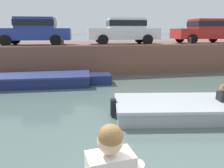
{
  "coord_description": "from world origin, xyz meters",
  "views": [
    {
      "loc": [
        -1.42,
        -2.04,
        2.38
      ],
      "look_at": [
        -0.42,
        3.28,
        1.05
      ],
      "focal_mm": 35.0,
      "sensor_mm": 36.0,
      "label": 1
    }
  ],
  "objects_px": {
    "boat_moored_west_navy": "(38,80)",
    "motorboat_passing": "(204,108)",
    "car_left_inner_blue": "(35,30)",
    "car_centre_white": "(124,30)",
    "car_right_inner_red": "(205,30)",
    "mooring_bollard_mid": "(62,42)",
    "mooring_bollard_east": "(190,41)"
  },
  "relations": [
    {
      "from": "mooring_bollard_east",
      "to": "car_right_inner_red",
      "type": "bearing_deg",
      "value": 39.85
    },
    {
      "from": "mooring_bollard_mid",
      "to": "car_right_inner_red",
      "type": "bearing_deg",
      "value": 10.27
    },
    {
      "from": "boat_moored_west_navy",
      "to": "motorboat_passing",
      "type": "xyz_separation_m",
      "value": [
        5.21,
        -4.63,
        -0.03
      ]
    },
    {
      "from": "motorboat_passing",
      "to": "mooring_bollard_mid",
      "type": "xyz_separation_m",
      "value": [
        -4.11,
        6.34,
        1.58
      ]
    },
    {
      "from": "boat_moored_west_navy",
      "to": "mooring_bollard_mid",
      "type": "distance_m",
      "value": 2.55
    },
    {
      "from": "boat_moored_west_navy",
      "to": "motorboat_passing",
      "type": "bearing_deg",
      "value": -41.62
    },
    {
      "from": "motorboat_passing",
      "to": "mooring_bollard_mid",
      "type": "relative_size",
      "value": 12.88
    },
    {
      "from": "mooring_bollard_mid",
      "to": "motorboat_passing",
      "type": "bearing_deg",
      "value": -57.02
    },
    {
      "from": "car_centre_white",
      "to": "mooring_bollard_mid",
      "type": "height_order",
      "value": "car_centre_white"
    },
    {
      "from": "motorboat_passing",
      "to": "car_centre_white",
      "type": "distance_m",
      "value": 8.3
    },
    {
      "from": "mooring_bollard_east",
      "to": "mooring_bollard_mid",
      "type": "bearing_deg",
      "value": 180.0
    },
    {
      "from": "boat_moored_west_navy",
      "to": "car_centre_white",
      "type": "bearing_deg",
      "value": 35.34
    },
    {
      "from": "boat_moored_west_navy",
      "to": "mooring_bollard_mid",
      "type": "relative_size",
      "value": 13.78
    },
    {
      "from": "motorboat_passing",
      "to": "car_left_inner_blue",
      "type": "relative_size",
      "value": 1.35
    },
    {
      "from": "car_centre_white",
      "to": "mooring_bollard_east",
      "type": "xyz_separation_m",
      "value": [
        3.51,
        -1.65,
        -0.61
      ]
    },
    {
      "from": "motorboat_passing",
      "to": "car_centre_white",
      "type": "relative_size",
      "value": 1.34
    },
    {
      "from": "mooring_bollard_mid",
      "to": "mooring_bollard_east",
      "type": "xyz_separation_m",
      "value": [
        7.14,
        0.0,
        0.0
      ]
    },
    {
      "from": "car_right_inner_red",
      "to": "mooring_bollard_mid",
      "type": "xyz_separation_m",
      "value": [
        -9.12,
        -1.65,
        -0.61
      ]
    },
    {
      "from": "car_centre_white",
      "to": "mooring_bollard_east",
      "type": "relative_size",
      "value": 9.64
    },
    {
      "from": "car_left_inner_blue",
      "to": "car_centre_white",
      "type": "xyz_separation_m",
      "value": [
        5.2,
        0.0,
        0.0
      ]
    },
    {
      "from": "boat_moored_west_navy",
      "to": "motorboat_passing",
      "type": "height_order",
      "value": "motorboat_passing"
    },
    {
      "from": "motorboat_passing",
      "to": "car_right_inner_red",
      "type": "height_order",
      "value": "car_right_inner_red"
    },
    {
      "from": "motorboat_passing",
      "to": "car_left_inner_blue",
      "type": "distance_m",
      "value": 10.04
    },
    {
      "from": "car_centre_white",
      "to": "mooring_bollard_mid",
      "type": "distance_m",
      "value": 4.04
    },
    {
      "from": "boat_moored_west_navy",
      "to": "mooring_bollard_east",
      "type": "bearing_deg",
      "value": 11.69
    },
    {
      "from": "car_left_inner_blue",
      "to": "mooring_bollard_mid",
      "type": "height_order",
      "value": "car_left_inner_blue"
    },
    {
      "from": "car_left_inner_blue",
      "to": "car_centre_white",
      "type": "bearing_deg",
      "value": 0.0
    },
    {
      "from": "car_centre_white",
      "to": "car_left_inner_blue",
      "type": "bearing_deg",
      "value": -180.0
    },
    {
      "from": "car_right_inner_red",
      "to": "mooring_bollard_mid",
      "type": "bearing_deg",
      "value": -169.73
    },
    {
      "from": "boat_moored_west_navy",
      "to": "car_right_inner_red",
      "type": "relative_size",
      "value": 1.5
    },
    {
      "from": "car_right_inner_red",
      "to": "boat_moored_west_navy",
      "type": "bearing_deg",
      "value": -161.82
    },
    {
      "from": "motorboat_passing",
      "to": "car_left_inner_blue",
      "type": "xyz_separation_m",
      "value": [
        -5.68,
        7.99,
        2.18
      ]
    }
  ]
}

